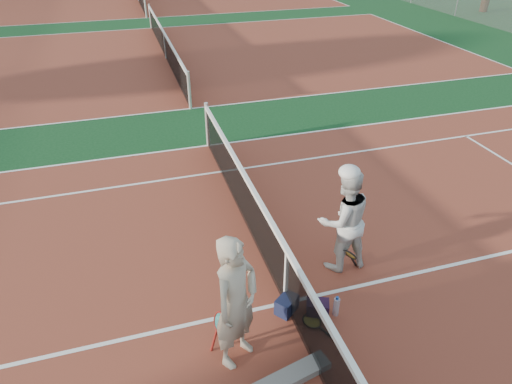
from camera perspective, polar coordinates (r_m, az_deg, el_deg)
ground at (r=6.92m, az=3.64°, el=-13.69°), size 130.00×130.00×0.00m
court_main at (r=6.91m, az=3.64°, el=-13.67°), size 23.77×10.97×0.01m
court_far_a at (r=18.75m, az=-11.16°, el=16.09°), size 23.77×10.97×0.01m
court_far_b at (r=31.93m, az=-14.48°, el=22.13°), size 23.77×10.97×0.01m
net_main at (r=6.56m, az=3.79°, el=-10.57°), size 0.10×10.98×1.02m
net_far_a at (r=18.62m, az=-11.32°, el=17.59°), size 0.10×10.98×1.02m
player_a at (r=5.60m, az=-2.51°, el=-13.67°), size 0.82×0.78×1.88m
player_b at (r=7.12m, az=10.90°, el=-3.47°), size 0.88×0.69×1.76m
racket_red at (r=6.18m, az=-4.55°, el=-16.89°), size 0.28×0.32×0.58m
racket_black_held at (r=7.33m, az=11.51°, el=-8.52°), size 0.45×0.42×0.51m
racket_spare at (r=6.66m, az=6.97°, el=-15.80°), size 0.51×0.66×0.07m
sports_bag_navy at (r=6.72m, az=3.85°, el=-13.88°), size 0.39×0.37×0.26m
sports_bag_purple at (r=6.71m, az=7.69°, el=-14.23°), size 0.37×0.32×0.25m
net_cover_canvas at (r=6.05m, az=4.50°, el=-21.99°), size 1.06×0.46×0.11m
water_bottle at (r=6.74m, az=9.99°, el=-13.95°), size 0.09×0.09×0.30m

